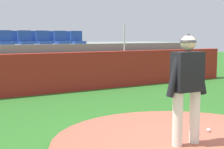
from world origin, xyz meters
name	(u,v)px	position (x,y,z in m)	size (l,w,h in m)	color
pitchers_mound	(187,147)	(0.00, 0.00, 0.10)	(4.60, 4.60, 0.20)	#A85642
pitcher	(187,81)	(-0.11, -0.09, 1.25)	(0.81, 0.30, 1.81)	white
baseball	(209,130)	(0.75, 0.20, 0.24)	(0.07, 0.07, 0.07)	white
brick_barrier	(44,73)	(0.00, 6.91, 0.70)	(16.86, 0.40, 1.39)	#A3261E
fence_post_right	(124,37)	(3.32, 6.91, 1.93)	(0.06, 0.06, 1.07)	silver
bleacher_platform	(24,65)	(0.00, 9.18, 0.84)	(14.74, 3.62, 1.68)	gray
stadium_chair_1	(5,40)	(-1.03, 7.88, 1.84)	(0.48, 0.44, 0.50)	#234498
stadium_chair_2	(25,40)	(-0.32, 7.87, 1.84)	(0.48, 0.44, 0.50)	#234498
stadium_chair_3	(43,40)	(0.35, 7.87, 1.84)	(0.48, 0.44, 0.50)	#234498
stadium_chair_4	(61,40)	(1.07, 7.89, 1.84)	(0.48, 0.44, 0.50)	#234498
stadium_chair_5	(77,40)	(1.75, 7.88, 1.84)	(0.48, 0.44, 0.50)	#234498
stadium_chair_8	(17,40)	(-0.35, 8.81, 1.84)	(0.48, 0.44, 0.50)	#234498
stadium_chair_9	(35,40)	(0.34, 8.80, 1.84)	(0.48, 0.44, 0.50)	#234498
stadium_chair_10	(52,40)	(1.03, 8.81, 1.84)	(0.48, 0.44, 0.50)	#234498
stadium_chair_11	(68,39)	(1.78, 8.82, 1.84)	(0.48, 0.44, 0.50)	#234498
stadium_chair_14	(11,40)	(-0.37, 9.68, 1.84)	(0.48, 0.44, 0.50)	#234498
stadium_chair_15	(28,39)	(0.34, 9.71, 1.84)	(0.48, 0.44, 0.50)	#234498
stadium_chair_16	(44,39)	(1.04, 9.67, 1.84)	(0.48, 0.44, 0.50)	#234498
stadium_chair_17	(59,39)	(1.72, 9.67, 1.84)	(0.48, 0.44, 0.50)	#234498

